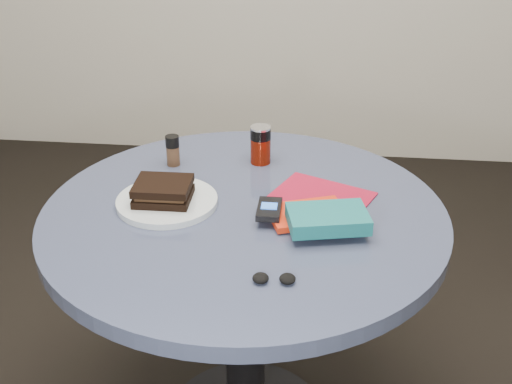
# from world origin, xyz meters

# --- Properties ---
(table) EXTENTS (1.00, 1.00, 0.75)m
(table) POSITION_xyz_m (0.00, 0.00, 0.59)
(table) COLOR black
(table) RESTS_ON ground
(plate) EXTENTS (0.31, 0.31, 0.02)m
(plate) POSITION_xyz_m (-0.19, 0.00, 0.76)
(plate) COLOR silver
(plate) RESTS_ON table
(sandwich) EXTENTS (0.14, 0.12, 0.05)m
(sandwich) POSITION_xyz_m (-0.20, -0.00, 0.79)
(sandwich) COLOR black
(sandwich) RESTS_ON plate
(soda_can) EXTENTS (0.07, 0.07, 0.11)m
(soda_can) POSITION_xyz_m (0.01, 0.27, 0.80)
(soda_can) COLOR #601204
(soda_can) RESTS_ON table
(pepper_grinder) EXTENTS (0.04, 0.04, 0.09)m
(pepper_grinder) POSITION_xyz_m (-0.23, 0.23, 0.79)
(pepper_grinder) COLOR #48301F
(pepper_grinder) RESTS_ON table
(magazine) EXTENTS (0.29, 0.26, 0.00)m
(magazine) POSITION_xyz_m (0.19, 0.08, 0.75)
(magazine) COLOR maroon
(magazine) RESTS_ON table
(red_book) EXTENTS (0.21, 0.18, 0.02)m
(red_book) POSITION_xyz_m (0.16, -0.03, 0.76)
(red_book) COLOR red
(red_book) RESTS_ON magazine
(novel) EXTENTS (0.20, 0.15, 0.04)m
(novel) POSITION_xyz_m (0.20, -0.09, 0.79)
(novel) COLOR #145D62
(novel) RESTS_ON red_book
(mp3_player) EXTENTS (0.06, 0.10, 0.02)m
(mp3_player) POSITION_xyz_m (0.07, -0.04, 0.78)
(mp3_player) COLOR black
(mp3_player) RESTS_ON red_book
(headphones) EXTENTS (0.09, 0.04, 0.02)m
(headphones) POSITION_xyz_m (0.10, -0.29, 0.76)
(headphones) COLOR black
(headphones) RESTS_ON table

